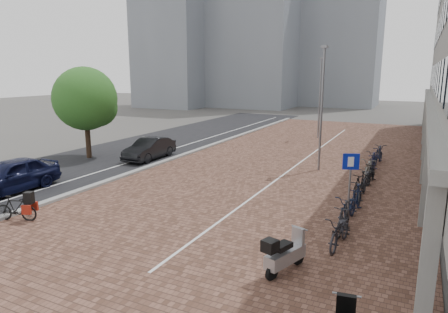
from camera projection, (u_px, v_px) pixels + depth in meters
ground at (150, 223)px, 14.27m from camera, size 140.00×140.00×0.00m
plaza_brick at (298, 162)px, 23.92m from camera, size 14.50×42.00×0.04m
street_asphalt at (149, 147)px, 28.69m from camera, size 8.00×50.00×0.03m
curb at (196, 151)px, 26.98m from camera, size 0.35×42.00×0.14m
lane_line at (173, 149)px, 27.82m from camera, size 0.12×44.00×0.00m
parking_line at (301, 162)px, 23.82m from camera, size 0.10×30.00×0.00m
bg_towers at (265, 14)px, 60.46m from camera, size 33.00×23.00×32.00m
car_navy at (10, 176)px, 17.77m from camera, size 1.83×4.51×1.53m
car_dark at (150, 149)px, 24.59m from camera, size 1.53×4.07×1.33m
hero_bike at (16, 208)px, 14.38m from camera, size 1.64×0.94×1.12m
scooter_front at (285, 253)px, 10.65m from camera, size 1.03×1.75×1.15m
parking_sign at (350, 178)px, 13.48m from camera, size 0.53×0.25×2.64m
lamp_near at (322, 111)px, 21.18m from camera, size 0.12×0.12×6.59m
lamp_far at (320, 99)px, 31.71m from camera, size 0.12×0.12×6.37m
street_tree at (88, 101)px, 24.40m from camera, size 3.89×3.89×5.65m
bike_row at (366, 178)px, 18.32m from camera, size 1.05×15.82×1.05m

